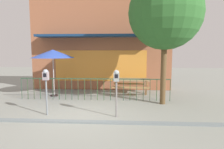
# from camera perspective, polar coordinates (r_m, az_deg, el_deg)

# --- Properties ---
(ground) EXTENTS (40.00, 40.00, 0.00)m
(ground) POSITION_cam_1_polar(r_m,az_deg,el_deg) (6.64, -8.07, -12.02)
(ground) COLOR gray
(pub_storefront) EXTENTS (7.83, 1.42, 5.41)m
(pub_storefront) POSITION_cam_1_polar(r_m,az_deg,el_deg) (11.03, -3.31, 9.68)
(pub_storefront) COLOR brown
(pub_storefront) RESTS_ON ground
(patio_fence_front) EXTENTS (6.60, 0.04, 0.97)m
(patio_fence_front) POSITION_cam_1_polar(r_m,az_deg,el_deg) (8.53, -5.28, -3.19)
(patio_fence_front) COLOR #274731
(patio_fence_front) RESTS_ON ground
(picnic_table_left) EXTENTS (1.85, 1.42, 0.79)m
(picnic_table_left) POSITION_cam_1_polar(r_m,az_deg,el_deg) (9.76, 5.59, -2.24)
(picnic_table_left) COLOR #967B56
(picnic_table_left) RESTS_ON ground
(patio_umbrella) EXTENTS (2.01, 2.01, 2.23)m
(patio_umbrella) POSITION_cam_1_polar(r_m,az_deg,el_deg) (9.60, -17.01, 5.81)
(patio_umbrella) COLOR black
(patio_umbrella) RESTS_ON ground
(parking_meter_near) EXTENTS (0.18, 0.17, 1.55)m
(parking_meter_near) POSITION_cam_1_polar(r_m,az_deg,el_deg) (6.79, -18.87, -1.49)
(parking_meter_near) COLOR slate
(parking_meter_near) RESTS_ON ground
(parking_meter_far) EXTENTS (0.18, 0.17, 1.55)m
(parking_meter_far) POSITION_cam_1_polar(r_m,az_deg,el_deg) (6.22, 1.31, -1.89)
(parking_meter_far) COLOR slate
(parking_meter_far) RESTS_ON ground
(street_tree) EXTENTS (2.87, 2.87, 5.06)m
(street_tree) POSITION_cam_1_polar(r_m,az_deg,el_deg) (8.17, 15.38, 17.00)
(street_tree) COLOR brown
(street_tree) RESTS_ON ground
(curb_edge) EXTENTS (10.96, 0.20, 0.11)m
(curb_edge) POSITION_cam_1_polar(r_m,az_deg,el_deg) (6.10, -9.21, -13.78)
(curb_edge) COLOR slate
(curb_edge) RESTS_ON ground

